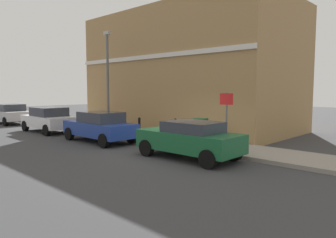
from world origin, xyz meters
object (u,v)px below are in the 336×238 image
object	(u,v)px
car_white	(49,119)
bollard_far_kerb	(139,127)
car_green	(190,139)
car_blue	(100,126)
bollard_near_cabinet	(175,128)
street_sign	(226,113)
utility_cabinet	(201,132)
car_silver	(10,114)
lamppost	(108,77)

from	to	relation	value
car_white	bollard_far_kerb	size ratio (longest dim) A/B	3.91
car_green	car_blue	distance (m)	5.62
bollard_near_cabinet	street_sign	bearing A→B (deg)	-103.03
car_green	utility_cabinet	size ratio (longest dim) A/B	3.50
car_green	utility_cabinet	xyz separation A→B (m)	(2.14, 1.13, -0.07)
car_green	car_silver	world-z (taller)	car_silver
car_green	street_sign	size ratio (longest dim) A/B	1.75
car_white	lamppost	size ratio (longest dim) A/B	0.71
car_green	car_white	world-z (taller)	car_white
bollard_near_cabinet	bollard_far_kerb	world-z (taller)	same
utility_cabinet	bollard_near_cabinet	distance (m)	1.61
lamppost	car_silver	bearing A→B (deg)	100.74
car_white	bollard_near_cabinet	bearing A→B (deg)	-163.22
car_blue	car_white	xyz separation A→B (m)	(-0.02, 5.28, 0.01)
car_white	bollard_far_kerb	bearing A→B (deg)	-166.26
car_silver	bollard_near_cabinet	bearing A→B (deg)	-171.82
car_green	car_silver	bearing A→B (deg)	-0.49
car_green	car_blue	world-z (taller)	car_blue
car_green	car_silver	xyz separation A→B (m)	(0.08, 17.58, 0.01)
car_silver	bollard_far_kerb	size ratio (longest dim) A/B	3.91
car_green	car_silver	distance (m)	17.58
car_silver	car_green	bearing A→B (deg)	179.64
street_sign	lamppost	xyz separation A→B (m)	(0.49, 8.37, 1.64)
lamppost	bollard_near_cabinet	bearing A→B (deg)	-86.66
car_white	bollard_far_kerb	distance (m)	6.69
car_green	street_sign	bearing A→B (deg)	-114.08
car_silver	lamppost	distance (m)	10.35
car_silver	utility_cabinet	distance (m)	16.58
bollard_near_cabinet	lamppost	size ratio (longest dim) A/B	0.18
bollard_near_cabinet	lamppost	xyz separation A→B (m)	(-0.29, 4.99, 2.60)
car_silver	bollard_near_cabinet	world-z (taller)	car_silver
utility_cabinet	lamppost	distance (m)	7.10
car_blue	car_silver	distance (m)	11.97
car_white	bollard_near_cabinet	world-z (taller)	car_white
car_silver	lamppost	bearing A→B (deg)	-169.36
car_white	car_silver	bearing A→B (deg)	-1.03
car_blue	lamppost	world-z (taller)	lamppost
car_blue	bollard_near_cabinet	world-z (taller)	car_blue
car_blue	bollard_far_kerb	size ratio (longest dim) A/B	4.07
street_sign	lamppost	world-z (taller)	lamppost
bollard_near_cabinet	street_sign	world-z (taller)	street_sign
bollard_far_kerb	car_blue	bearing A→B (deg)	140.54
bollard_near_cabinet	bollard_far_kerb	xyz separation A→B (m)	(-0.85, 1.65, 0.00)
car_blue	street_sign	size ratio (longest dim) A/B	1.84
car_blue	bollard_near_cabinet	distance (m)	3.71
car_green	lamppost	size ratio (longest dim) A/B	0.70
car_white	bollard_near_cabinet	xyz separation A→B (m)	(2.36, -8.16, -0.07)
car_silver	utility_cabinet	size ratio (longest dim) A/B	3.54
car_green	car_white	xyz separation A→B (m)	(-0.12, 10.90, 0.03)
bollard_near_cabinet	lamppost	world-z (taller)	lamppost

